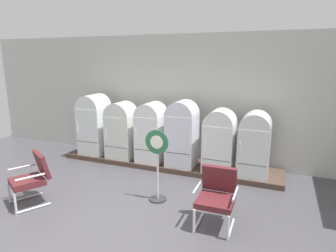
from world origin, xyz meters
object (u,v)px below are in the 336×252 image
Objects in this scene: armchair_right at (217,194)px; sign_stand at (157,168)px; refrigerator_1 at (121,129)px; refrigerator_0 at (94,122)px; armchair_left at (32,176)px; refrigerator_2 at (151,130)px; refrigerator_4 at (219,139)px; refrigerator_5 at (255,142)px; refrigerator_3 at (182,132)px.

sign_stand is (-1.17, 0.38, 0.13)m from armchair_right.
refrigerator_1 is at bearing 145.52° from armchair_right.
refrigerator_0 is 2.61m from armchair_left.
refrigerator_4 is at bearing -0.99° from refrigerator_2.
sign_stand is at bearing -43.22° from refrigerator_1.
refrigerator_1 is 2.31m from sign_stand.
armchair_left is at bearing -138.71° from refrigerator_4.
refrigerator_0 reaches higher than refrigerator_5.
refrigerator_0 is 1.10× the size of refrigerator_1.
refrigerator_1 is at bearing -177.59° from refrigerator_2.
refrigerator_3 is 1.13× the size of sign_stand.
refrigerator_2 is 2.80m from armchair_left.
armchair_left is at bearing -115.01° from refrigerator_2.
armchair_left is 0.69× the size of sign_stand.
armchair_left is 1.00× the size of armchair_right.
sign_stand is at bearing -61.54° from refrigerator_2.
refrigerator_0 reaches higher than refrigerator_2.
refrigerator_4 reaches higher than armchair_right.
refrigerator_2 is 1.56× the size of armchair_left.
refrigerator_0 is 4.04m from refrigerator_5.
refrigerator_3 is 1.66× the size of armchair_left.
refrigerator_5 is at bearing 35.41° from armchair_left.
refrigerator_5 is at bearing 1.62° from refrigerator_3.
armchair_right is at bearing -18.03° from sign_stand.
refrigerator_3 is 2.37m from armchair_right.
sign_stand is (-1.53, -1.63, -0.20)m from refrigerator_5.
refrigerator_1 is 1.02× the size of refrigerator_4.
refrigerator_1 is 0.98× the size of refrigerator_2.
refrigerator_0 reaches higher than armchair_right.
refrigerator_0 is at bearing 179.20° from refrigerator_3.
refrigerator_3 is 1.10× the size of refrigerator_4.
refrigerator_2 is at bearing 178.30° from refrigerator_3.
refrigerator_3 is 1.61m from refrigerator_5.
armchair_right is at bearing 9.37° from armchair_left.
refrigerator_4 is (2.46, 0.01, -0.01)m from refrigerator_1.
refrigerator_3 is 0.87m from refrigerator_4.
refrigerator_3 reaches higher than sign_stand.
refrigerator_4 is (3.30, -0.04, -0.09)m from refrigerator_0.
refrigerator_4 is 1.01× the size of refrigerator_5.
refrigerator_4 reaches higher than refrigerator_5.
sign_stand is at bearing -87.12° from refrigerator_3.
refrigerator_3 reaches higher than refrigerator_1.
refrigerator_4 is 2.02m from armchair_right.
refrigerator_5 is (4.04, 0.01, -0.10)m from refrigerator_0.
refrigerator_3 reaches higher than refrigerator_5.
refrigerator_0 is at bearing 100.36° from armchair_left.
refrigerator_2 is 1.56× the size of armchair_right.
armchair_left and armchair_right have the same top height.
refrigerator_0 is 4.21m from armchair_right.
refrigerator_0 is 1.68× the size of armchair_left.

